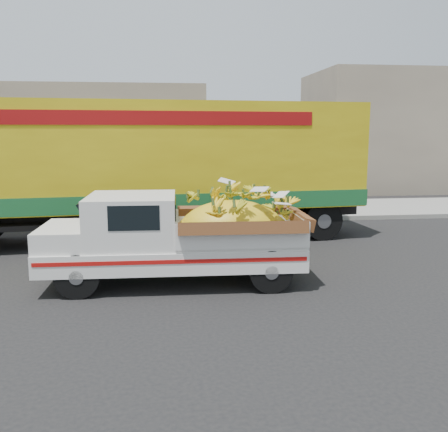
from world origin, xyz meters
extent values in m
plane|color=black|center=(0.00, 0.00, 0.00)|extent=(100.00, 100.00, 0.00)
cube|color=gray|center=(0.00, 6.80, 0.07)|extent=(60.00, 0.25, 0.15)
cube|color=gray|center=(0.00, 8.90, 0.07)|extent=(60.00, 4.00, 0.14)
cube|color=gray|center=(-8.00, 14.80, 2.50)|extent=(18.00, 6.00, 5.00)
cube|color=gray|center=(14.00, 15.80, 3.00)|extent=(14.00, 6.00, 6.00)
cylinder|color=black|center=(-2.46, -0.51, 0.41)|extent=(0.83, 0.26, 0.82)
cylinder|color=black|center=(-2.42, 1.07, 0.41)|extent=(0.83, 0.26, 0.82)
cylinder|color=black|center=(1.12, -0.62, 0.41)|extent=(0.83, 0.26, 0.82)
cylinder|color=black|center=(1.16, 0.97, 0.41)|extent=(0.83, 0.26, 0.82)
cube|color=silver|center=(-0.70, 0.23, 0.60)|extent=(5.15, 1.99, 0.42)
cube|color=#A50F0C|center=(-0.73, -0.70, 0.67)|extent=(5.00, 0.15, 0.08)
cube|color=silver|center=(-3.21, 0.30, 0.49)|extent=(0.16, 1.81, 0.15)
cube|color=silver|center=(-2.79, 0.29, 1.01)|extent=(0.97, 1.76, 0.39)
cube|color=silver|center=(-1.49, 0.25, 1.30)|extent=(1.73, 1.82, 0.98)
cube|color=black|center=(-1.41, -0.64, 1.49)|extent=(0.92, 0.04, 0.46)
cube|color=silver|center=(0.60, 0.19, 1.09)|extent=(2.55, 1.92, 0.55)
ellipsoid|color=#EFA615|center=(0.49, 0.19, 0.98)|extent=(2.30, 1.54, 1.39)
cylinder|color=black|center=(3.54, 3.78, 0.55)|extent=(1.12, 0.42, 1.10)
cylinder|color=black|center=(3.36, 5.77, 0.55)|extent=(1.12, 0.42, 1.10)
cylinder|color=black|center=(2.35, 3.67, 0.55)|extent=(1.12, 0.42, 1.10)
cylinder|color=black|center=(2.17, 5.66, 0.55)|extent=(1.12, 0.42, 1.10)
cube|color=black|center=(-1.23, 4.35, 0.78)|extent=(12.04, 2.09, 0.36)
cube|color=gold|center=(-1.23, 4.35, 2.38)|extent=(11.94, 3.56, 2.84)
cube|color=#195A2A|center=(-1.23, 4.35, 1.21)|extent=(12.00, 3.58, 0.45)
cube|color=maroon|center=(-1.11, 3.09, 3.35)|extent=(8.37, 0.78, 0.35)
camera|label=1|loc=(-0.87, -9.56, 3.02)|focal=40.00mm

